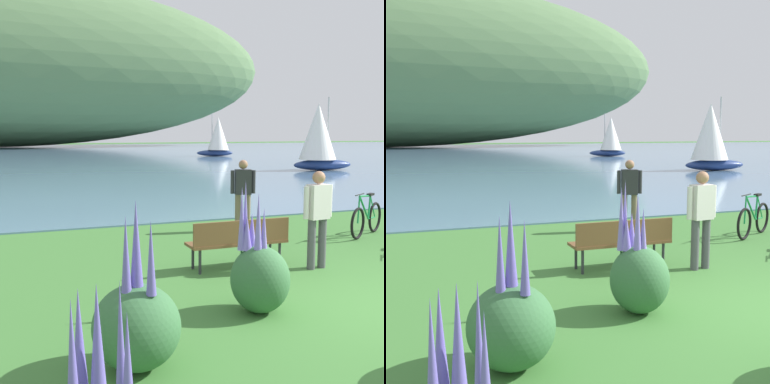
# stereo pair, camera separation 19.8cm
# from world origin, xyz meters

# --- Properties ---
(bay_water) EXTENTS (180.00, 80.00, 0.04)m
(bay_water) POSITION_xyz_m (0.00, 47.01, 0.02)
(bay_water) COLOR #5B7F9E
(bay_water) RESTS_ON ground
(park_bench_near_camera) EXTENTS (1.80, 0.49, 0.88)m
(park_bench_near_camera) POSITION_xyz_m (-1.21, 2.56, 0.52)
(park_bench_near_camera) COLOR brown
(park_bench_near_camera) RESTS_ON ground
(bicycle_leaning_near_bench) EXTENTS (1.57, 0.93, 1.01)m
(bicycle_leaning_near_bench) POSITION_xyz_m (2.73, 4.01, 0.40)
(bicycle_leaning_near_bench) COLOR black
(bicycle_leaning_near_bench) RESTS_ON ground
(person_at_shoreline) EXTENTS (0.59, 0.31, 1.71)m
(person_at_shoreline) POSITION_xyz_m (0.34, 5.57, 0.98)
(person_at_shoreline) COLOR #72604C
(person_at_shoreline) RESTS_ON ground
(person_on_the_grass) EXTENTS (0.61, 0.26, 1.71)m
(person_on_the_grass) POSITION_xyz_m (0.07, 2.10, 0.98)
(person_on_the_grass) COLOR #4C4C51
(person_on_the_grass) RESTS_ON ground
(echium_bush_closest_to_camera) EXTENTS (0.90, 0.90, 1.73)m
(echium_bush_closest_to_camera) POSITION_xyz_m (-3.76, -0.38, 0.48)
(echium_bush_closest_to_camera) COLOR #386B3D
(echium_bush_closest_to_camera) RESTS_ON ground
(echium_bush_mid_cluster) EXTENTS (0.79, 0.79, 1.75)m
(echium_bush_mid_cluster) POSITION_xyz_m (-1.87, 0.58, 0.51)
(echium_bush_mid_cluster) COLOR #386B3D
(echium_bush_mid_cluster) RESTS_ON ground
(sailboat_nearest_to_shore) EXTENTS (3.87, 2.52, 4.43)m
(sailboat_nearest_to_shore) POSITION_xyz_m (12.70, 20.37, 2.12)
(sailboat_nearest_to_shore) COLOR navy
(sailboat_nearest_to_shore) RESTS_ON bay_water
(sailboat_toward_hillside) EXTENTS (3.59, 2.56, 4.06)m
(sailboat_toward_hillside) POSITION_xyz_m (13.83, 38.49, 1.95)
(sailboat_toward_hillside) COLOR navy
(sailboat_toward_hillside) RESTS_ON bay_water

